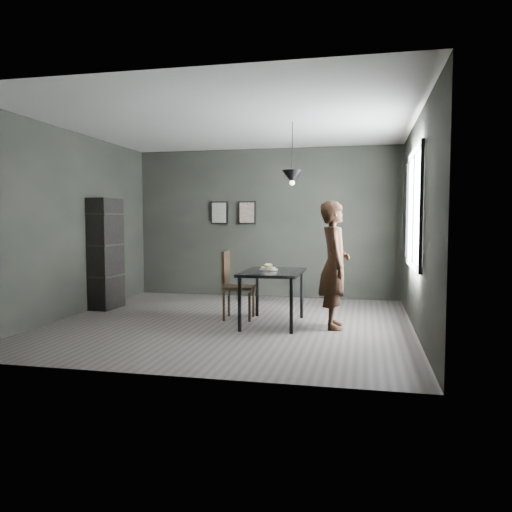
% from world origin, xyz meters
% --- Properties ---
extents(ground, '(5.00, 5.00, 0.00)m').
position_xyz_m(ground, '(0.00, 0.00, 0.00)').
color(ground, '#3B3533').
rests_on(ground, ground).
extents(back_wall, '(5.00, 0.10, 2.80)m').
position_xyz_m(back_wall, '(0.00, 2.50, 1.40)').
color(back_wall, black).
rests_on(back_wall, ground).
extents(ceiling, '(5.00, 5.00, 0.02)m').
position_xyz_m(ceiling, '(0.00, 0.00, 2.80)').
color(ceiling, silver).
rests_on(ceiling, ground).
extents(window_assembly, '(0.04, 1.96, 1.56)m').
position_xyz_m(window_assembly, '(2.47, 0.20, 1.60)').
color(window_assembly, white).
rests_on(window_assembly, ground).
extents(cafe_table, '(0.80, 1.20, 0.75)m').
position_xyz_m(cafe_table, '(0.60, 0.00, 0.67)').
color(cafe_table, black).
rests_on(cafe_table, ground).
extents(white_plate, '(0.23, 0.23, 0.01)m').
position_xyz_m(white_plate, '(0.53, 0.02, 0.76)').
color(white_plate, white).
rests_on(white_plate, cafe_table).
extents(donut_pile, '(0.21, 0.14, 0.09)m').
position_xyz_m(donut_pile, '(0.53, 0.02, 0.80)').
color(donut_pile, beige).
rests_on(donut_pile, white_plate).
extents(woman, '(0.49, 0.68, 1.71)m').
position_xyz_m(woman, '(1.45, -0.05, 0.85)').
color(woman, black).
rests_on(woman, ground).
extents(wood_chair, '(0.47, 0.47, 1.01)m').
position_xyz_m(wood_chair, '(-0.05, 0.26, 0.57)').
color(wood_chair, black).
rests_on(wood_chair, ground).
extents(shelf_unit, '(0.37, 0.62, 1.81)m').
position_xyz_m(shelf_unit, '(-2.32, 0.68, 0.90)').
color(shelf_unit, black).
rests_on(shelf_unit, ground).
extents(pendant_lamp, '(0.28, 0.28, 0.86)m').
position_xyz_m(pendant_lamp, '(0.85, 0.10, 2.05)').
color(pendant_lamp, black).
rests_on(pendant_lamp, ground).
extents(framed_print_left, '(0.34, 0.04, 0.44)m').
position_xyz_m(framed_print_left, '(-0.90, 2.47, 1.60)').
color(framed_print_left, black).
rests_on(framed_print_left, ground).
extents(framed_print_right, '(0.34, 0.04, 0.44)m').
position_xyz_m(framed_print_right, '(-0.35, 2.47, 1.60)').
color(framed_print_right, black).
rests_on(framed_print_right, ground).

